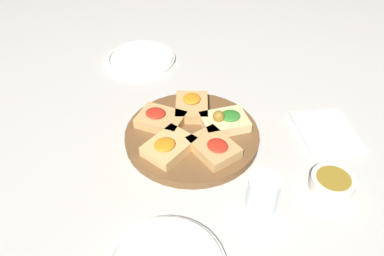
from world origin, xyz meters
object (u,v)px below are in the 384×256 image
Objects in this scene: water_glass at (263,193)px; napkin_stack at (325,131)px; plate_right at (141,58)px; serving_board at (192,135)px; dipping_bowl at (332,183)px.

water_glass is 0.52× the size of napkin_stack.
napkin_stack is (-0.34, -0.48, -0.00)m from plate_right.
serving_board is 3.54× the size of dipping_bowl.
dipping_bowl is (-0.16, -0.28, 0.01)m from serving_board.
plate_right is 2.39× the size of dipping_bowl.
plate_right is 0.68m from dipping_bowl.
napkin_stack is 0.18m from dipping_bowl.
water_glass is at bearing -152.66° from plate_right.
plate_right is 0.63m from water_glass.
serving_board is 1.48× the size of plate_right.
serving_board is 4.06× the size of water_glass.
dipping_bowl is at bearing -74.32° from water_glass.
water_glass is at bearing -146.15° from serving_board.
plate_right is 0.59m from napkin_stack.
dipping_bowl is at bearing -139.63° from plate_right.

